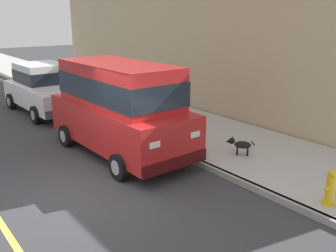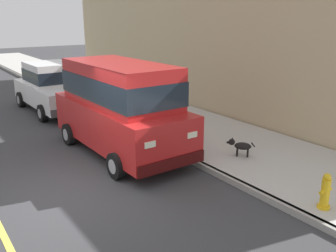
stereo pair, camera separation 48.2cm
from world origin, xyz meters
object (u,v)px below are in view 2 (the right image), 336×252
car_white_sedan (52,86)px  dog_black (240,146)px  fire_hydrant (325,192)px  car_red_van (120,104)px

car_white_sedan → dog_black: size_ratio=7.66×
car_white_sedan → fire_hydrant: (1.54, -11.16, -0.51)m
dog_black → car_white_sedan: bearing=105.2°
car_red_van → car_white_sedan: bearing=89.8°
dog_black → fire_hydrant: 2.99m
car_white_sedan → dog_black: car_white_sedan is taller
dog_black → car_red_van: bearing=133.5°
car_red_van → car_white_sedan: car_red_van is taller
car_red_van → car_white_sedan: (0.02, 5.86, -0.41)m
car_white_sedan → dog_black: bearing=-74.8°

